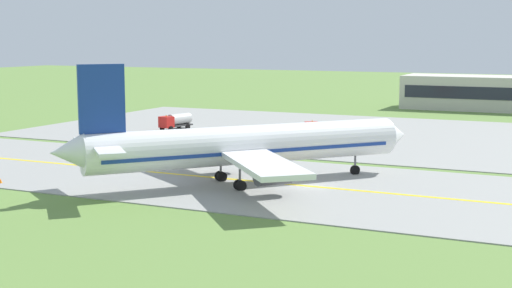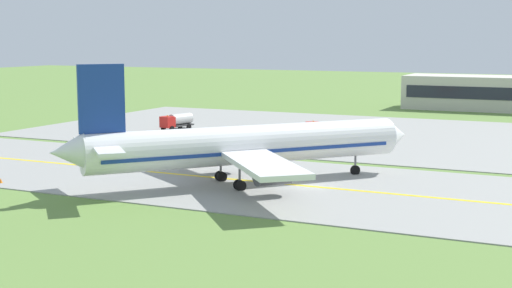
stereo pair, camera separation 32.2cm
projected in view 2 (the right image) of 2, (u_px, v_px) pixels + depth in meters
name	position (u px, v px, depth m)	size (l,w,h in m)	color
ground_plane	(308.00, 187.00, 75.31)	(500.00, 500.00, 0.00)	olive
taxiway_strip	(308.00, 187.00, 75.30)	(240.00, 28.00, 0.10)	gray
apron_pad	(474.00, 141.00, 108.67)	(140.00, 52.00, 0.10)	gray
taxiway_centreline	(308.00, 186.00, 75.30)	(220.00, 0.60, 0.01)	yellow
airplane_lead	(243.00, 146.00, 75.83)	(29.68, 32.61, 12.70)	white
service_truck_baggage	(177.00, 121.00, 121.70)	(3.53, 6.32, 2.65)	red
service_truck_fuel	(315.00, 131.00, 111.11)	(5.31, 6.44, 2.59)	red
traffic_cone_near_edge	(1.00, 181.00, 76.94)	(0.44, 0.44, 0.60)	orange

